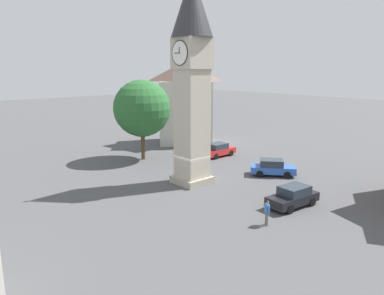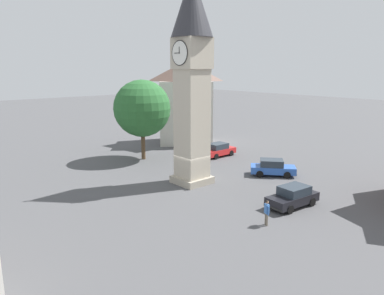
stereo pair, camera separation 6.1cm
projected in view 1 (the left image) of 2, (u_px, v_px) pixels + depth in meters
ground_plane at (192, 183)px, 31.85m from camera, size 200.00×200.00×0.00m
clock_tower at (192, 64)px, 29.65m from camera, size 3.43×3.43×17.57m
car_blue_kerb at (218, 150)px, 41.19m from camera, size 1.84×4.14×1.53m
car_silver_kerb at (273, 168)px, 33.87m from camera, size 4.23×3.97×1.53m
car_red_corner at (293, 196)px, 26.27m from camera, size 2.09×4.26×1.53m
pedestrian at (267, 210)px, 23.04m from camera, size 0.51×0.36×1.69m
tree at (142, 108)px, 38.92m from camera, size 6.14×6.14×8.69m
building_shop_left at (185, 102)px, 47.96m from camera, size 9.11×9.27×10.77m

